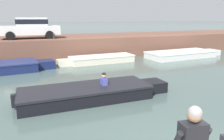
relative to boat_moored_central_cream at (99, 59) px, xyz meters
The scene contains 8 objects.
ground_plane 5.43m from the boat_moored_central_cream, 109.13° to the right, with size 400.00×400.00×0.00m, color #4C605B.
far_quay_wall 4.74m from the boat_moored_central_cream, 112.15° to the left, with size 60.00×6.00×1.54m, color brown.
far_wall_coping 2.67m from the boat_moored_central_cream, 140.12° to the left, with size 60.00×0.24×0.08m, color #925F4C.
boat_moored_central_cream is the anchor object (origin of this frame).
boat_moored_east_white 6.92m from the boat_moored_central_cream, ahead, with size 6.66×2.43×0.51m.
motorboat_passing 7.04m from the boat_moored_central_cream, 111.86° to the right, with size 5.93×1.84×1.00m.
car_left_inner_white 5.77m from the boat_moored_central_cream, 140.38° to the left, with size 4.31×2.12×1.54m.
mooring_bollard_mid 3.53m from the boat_moored_central_cream, 149.40° to the left, with size 0.15×0.15×0.45m.
Camera 1 is at (-3.22, -2.47, 3.00)m, focal length 35.00 mm.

